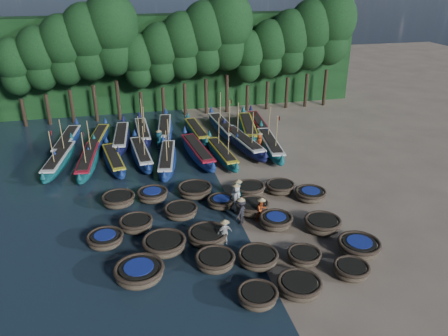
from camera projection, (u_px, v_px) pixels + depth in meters
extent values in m
plane|color=gray|center=(230.00, 202.00, 29.35)|extent=(120.00, 120.00, 0.00)
cube|color=black|center=(178.00, 62.00, 48.09)|extent=(40.00, 3.00, 10.00)
ellipsoid|color=brown|center=(257.00, 298.00, 20.28)|extent=(1.85, 1.85, 0.67)
torus|color=#362A20|center=(258.00, 292.00, 20.15)|extent=(1.96, 1.96, 0.20)
cylinder|color=black|center=(258.00, 292.00, 20.14)|extent=(1.47, 1.47, 0.06)
ellipsoid|color=brown|center=(299.00, 288.00, 20.92)|extent=(2.38, 2.38, 0.68)
torus|color=#362A20|center=(300.00, 282.00, 20.79)|extent=(2.20, 2.20, 0.21)
cylinder|color=black|center=(300.00, 282.00, 20.77)|extent=(1.67, 1.67, 0.06)
ellipsoid|color=brown|center=(351.00, 271.00, 22.09)|extent=(2.03, 2.03, 0.64)
torus|color=#362A20|center=(352.00, 267.00, 21.97)|extent=(1.86, 1.86, 0.19)
cylinder|color=black|center=(352.00, 266.00, 21.95)|extent=(1.40, 1.40, 0.06)
ellipsoid|color=brown|center=(139.00, 274.00, 21.81)|extent=(2.93, 2.93, 0.75)
torus|color=#362A20|center=(139.00, 268.00, 21.66)|extent=(2.56, 2.56, 0.23)
cylinder|color=black|center=(139.00, 268.00, 21.65)|extent=(1.96, 1.96, 0.07)
cylinder|color=navy|center=(139.00, 267.00, 21.63)|extent=(1.51, 1.51, 0.05)
ellipsoid|color=brown|center=(215.00, 262.00, 22.74)|extent=(2.49, 2.49, 0.70)
torus|color=#362A20|center=(215.00, 257.00, 22.60)|extent=(2.14, 2.14, 0.21)
cylinder|color=black|center=(215.00, 256.00, 22.59)|extent=(1.61, 1.61, 0.06)
ellipsoid|color=brown|center=(258.00, 259.00, 23.00)|extent=(2.09, 2.09, 0.65)
torus|color=#362A20|center=(258.00, 255.00, 22.88)|extent=(2.18, 2.18, 0.20)
cylinder|color=black|center=(258.00, 254.00, 22.86)|extent=(1.67, 1.67, 0.06)
ellipsoid|color=brown|center=(304.00, 258.00, 23.19)|extent=(1.76, 1.76, 0.60)
torus|color=#362A20|center=(304.00, 253.00, 23.07)|extent=(1.84, 1.84, 0.18)
cylinder|color=black|center=(304.00, 253.00, 23.06)|extent=(1.39, 1.39, 0.05)
ellipsoid|color=brown|center=(359.00, 248.00, 23.90)|extent=(2.52, 2.52, 0.71)
torus|color=#362A20|center=(359.00, 243.00, 23.76)|extent=(2.37, 2.37, 0.21)
cylinder|color=black|center=(360.00, 242.00, 23.74)|extent=(1.81, 1.81, 0.06)
cylinder|color=navy|center=(360.00, 242.00, 23.72)|extent=(1.39, 1.39, 0.04)
ellipsoid|color=brown|center=(106.00, 241.00, 24.61)|extent=(2.55, 2.55, 0.64)
torus|color=#362A20|center=(105.00, 236.00, 24.48)|extent=(2.09, 2.09, 0.20)
cylinder|color=black|center=(105.00, 235.00, 24.47)|extent=(1.59, 1.59, 0.06)
cylinder|color=navy|center=(105.00, 235.00, 24.45)|extent=(1.22, 1.22, 0.04)
ellipsoid|color=brown|center=(164.00, 246.00, 24.04)|extent=(3.01, 3.01, 0.75)
torus|color=#362A20|center=(164.00, 241.00, 23.90)|extent=(2.46, 2.46, 0.23)
cylinder|color=black|center=(164.00, 240.00, 23.88)|extent=(1.88, 1.88, 0.07)
ellipsoid|color=brown|center=(207.00, 237.00, 24.89)|extent=(2.58, 2.58, 0.69)
torus|color=#362A20|center=(207.00, 232.00, 24.76)|extent=(2.35, 2.35, 0.21)
cylinder|color=black|center=(207.00, 232.00, 24.74)|extent=(1.79, 1.79, 0.06)
ellipsoid|color=brown|center=(276.00, 223.00, 26.27)|extent=(2.39, 2.39, 0.74)
torus|color=#362A20|center=(276.00, 218.00, 26.13)|extent=(2.06, 2.06, 0.22)
cylinder|color=black|center=(276.00, 217.00, 26.11)|extent=(1.54, 1.54, 0.07)
cylinder|color=navy|center=(276.00, 216.00, 26.09)|extent=(1.19, 1.19, 0.04)
ellipsoid|color=brown|center=(322.00, 226.00, 25.96)|extent=(2.59, 2.59, 0.74)
torus|color=#362A20|center=(323.00, 221.00, 25.82)|extent=(2.24, 2.24, 0.22)
cylinder|color=black|center=(323.00, 220.00, 25.80)|extent=(1.69, 1.69, 0.07)
ellipsoid|color=brown|center=(136.00, 225.00, 26.06)|extent=(2.24, 2.24, 0.68)
torus|color=#362A20|center=(136.00, 220.00, 25.93)|extent=(2.05, 2.05, 0.21)
cylinder|color=black|center=(136.00, 220.00, 25.91)|extent=(1.55, 1.55, 0.06)
ellipsoid|color=brown|center=(181.00, 212.00, 27.47)|extent=(2.08, 2.08, 0.65)
torus|color=#362A20|center=(181.00, 208.00, 27.34)|extent=(2.15, 2.15, 0.20)
cylinder|color=black|center=(181.00, 208.00, 27.32)|extent=(1.64, 1.64, 0.06)
ellipsoid|color=brown|center=(221.00, 203.00, 28.62)|extent=(1.98, 1.98, 0.59)
torus|color=#362A20|center=(221.00, 199.00, 28.50)|extent=(1.89, 1.89, 0.18)
cylinder|color=black|center=(221.00, 199.00, 28.49)|extent=(1.44, 1.44, 0.05)
cylinder|color=navy|center=(221.00, 198.00, 28.47)|extent=(1.11, 1.11, 0.04)
ellipsoid|color=brown|center=(252.00, 208.00, 27.85)|extent=(2.39, 2.39, 0.71)
torus|color=#362A20|center=(252.00, 204.00, 27.72)|extent=(2.18, 2.18, 0.22)
cylinder|color=black|center=(252.00, 203.00, 27.70)|extent=(1.64, 1.64, 0.06)
ellipsoid|color=brown|center=(310.00, 196.00, 29.54)|extent=(2.43, 2.43, 0.64)
torus|color=#362A20|center=(311.00, 192.00, 29.41)|extent=(2.13, 2.13, 0.19)
cylinder|color=black|center=(311.00, 191.00, 29.40)|extent=(1.63, 1.63, 0.06)
cylinder|color=navy|center=(311.00, 191.00, 29.38)|extent=(1.25, 1.25, 0.04)
ellipsoid|color=brown|center=(119.00, 201.00, 28.80)|extent=(2.48, 2.48, 0.69)
torus|color=#362A20|center=(118.00, 196.00, 28.66)|extent=(2.20, 2.20, 0.21)
cylinder|color=black|center=(118.00, 196.00, 28.64)|extent=(1.67, 1.67, 0.06)
ellipsoid|color=brown|center=(153.00, 196.00, 29.40)|extent=(2.58, 2.58, 0.68)
torus|color=#362A20|center=(152.00, 192.00, 29.27)|extent=(2.11, 2.11, 0.21)
cylinder|color=black|center=(152.00, 191.00, 29.26)|extent=(1.59, 1.59, 0.06)
cylinder|color=navy|center=(152.00, 191.00, 29.24)|extent=(1.23, 1.23, 0.04)
ellipsoid|color=brown|center=(195.00, 191.00, 29.99)|extent=(2.30, 2.30, 0.72)
torus|color=#362A20|center=(195.00, 187.00, 29.85)|extent=(2.39, 2.39, 0.22)
cylinder|color=black|center=(195.00, 186.00, 29.83)|extent=(1.82, 1.82, 0.07)
ellipsoid|color=brown|center=(250.00, 191.00, 30.02)|extent=(2.41, 2.41, 0.76)
torus|color=#362A20|center=(250.00, 186.00, 29.87)|extent=(2.13, 2.13, 0.23)
cylinder|color=black|center=(250.00, 186.00, 29.85)|extent=(1.59, 1.59, 0.07)
ellipsoid|color=brown|center=(280.00, 188.00, 30.48)|extent=(2.24, 2.24, 0.65)
torus|color=#362A20|center=(280.00, 185.00, 30.36)|extent=(2.04, 2.04, 0.20)
cylinder|color=black|center=(280.00, 184.00, 30.34)|extent=(1.55, 1.55, 0.06)
ellipsoid|color=#0F5550|center=(59.00, 161.00, 34.43)|extent=(2.81, 8.26, 1.02)
cone|color=#0F5550|center=(71.00, 136.00, 37.76)|extent=(0.45, 0.45, 0.61)
cone|color=#0F5550|center=(42.00, 175.00, 30.58)|extent=(0.45, 0.45, 0.51)
cube|color=silver|center=(59.00, 156.00, 34.26)|extent=(2.11, 6.39, 0.12)
cube|color=black|center=(58.00, 155.00, 34.22)|extent=(1.71, 5.54, 0.10)
cylinder|color=#997F4C|center=(62.00, 136.00, 34.87)|extent=(0.07, 0.24, 2.84)
cylinder|color=#997F4C|center=(52.00, 149.00, 32.38)|extent=(0.07, 0.24, 2.84)
plane|color=red|center=(51.00, 133.00, 31.88)|extent=(0.00, 0.36, 0.36)
ellipsoid|color=#0F5550|center=(88.00, 162.00, 34.29)|extent=(2.21, 8.11, 1.00)
cone|color=#0F5550|center=(94.00, 137.00, 37.54)|extent=(0.44, 0.44, 0.60)
cone|color=#0F5550|center=(79.00, 176.00, 30.52)|extent=(0.44, 0.44, 0.50)
cube|color=#A81427|center=(87.00, 157.00, 34.12)|extent=(1.65, 6.28, 0.12)
cube|color=black|center=(87.00, 156.00, 34.08)|extent=(1.30, 5.45, 0.10)
cylinder|color=#997F4C|center=(89.00, 137.00, 34.73)|extent=(0.07, 0.24, 2.80)
cylinder|color=#997F4C|center=(84.00, 150.00, 32.29)|extent=(0.07, 0.24, 2.80)
plane|color=red|center=(84.00, 134.00, 31.80)|extent=(0.00, 0.35, 0.35)
ellipsoid|color=navy|center=(114.00, 161.00, 34.59)|extent=(2.43, 7.40, 0.91)
cone|color=navy|center=(106.00, 139.00, 37.33)|extent=(0.40, 0.40, 0.55)
cone|color=navy|center=(121.00, 172.00, 31.38)|extent=(0.40, 0.40, 0.45)
cube|color=gold|center=(113.00, 156.00, 34.43)|extent=(1.82, 5.72, 0.11)
cube|color=black|center=(113.00, 155.00, 34.40)|extent=(1.47, 4.96, 0.09)
ellipsoid|color=navy|center=(141.00, 155.00, 35.66)|extent=(2.04, 7.90, 0.98)
cone|color=navy|center=(134.00, 132.00, 38.69)|extent=(0.43, 0.43, 0.59)
cone|color=navy|center=(148.00, 166.00, 32.12)|extent=(0.43, 0.43, 0.49)
cube|color=silver|center=(141.00, 150.00, 35.49)|extent=(1.52, 6.12, 0.12)
cube|color=black|center=(141.00, 149.00, 35.45)|extent=(1.19, 5.32, 0.10)
cylinder|color=#997F4C|center=(139.00, 132.00, 36.05)|extent=(0.07, 0.23, 2.73)
cylinder|color=#997F4C|center=(144.00, 143.00, 33.77)|extent=(0.07, 0.23, 2.73)
plane|color=red|center=(144.00, 128.00, 33.32)|extent=(0.00, 0.34, 0.34)
ellipsoid|color=navy|center=(167.00, 160.00, 34.63)|extent=(2.75, 8.17, 1.01)
cone|color=navy|center=(169.00, 135.00, 37.92)|extent=(0.44, 0.44, 0.60)
cone|color=navy|center=(164.00, 174.00, 30.82)|extent=(0.44, 0.44, 0.50)
cube|color=silver|center=(167.00, 155.00, 34.46)|extent=(2.07, 6.32, 0.12)
cube|color=black|center=(167.00, 154.00, 34.42)|extent=(1.67, 5.48, 0.10)
cylinder|color=#997F4C|center=(168.00, 136.00, 35.07)|extent=(0.07, 0.24, 2.81)
cylinder|color=#997F4C|center=(166.00, 148.00, 32.60)|extent=(0.07, 0.24, 2.81)
plane|color=red|center=(167.00, 133.00, 32.11)|extent=(0.00, 0.35, 0.35)
ellipsoid|color=navy|center=(198.00, 152.00, 36.00)|extent=(2.38, 8.49, 1.05)
cone|color=navy|center=(185.00, 129.00, 39.22)|extent=(0.46, 0.46, 0.63)
cone|color=navy|center=(213.00, 164.00, 32.23)|extent=(0.46, 0.46, 0.52)
cube|color=#A81427|center=(198.00, 147.00, 35.82)|extent=(1.78, 6.57, 0.13)
cube|color=black|center=(198.00, 146.00, 35.78)|extent=(1.41, 5.71, 0.10)
ellipsoid|color=#0F5550|center=(222.00, 154.00, 35.78)|extent=(1.93, 7.53, 0.93)
cone|color=#0F5550|center=(209.00, 133.00, 38.68)|extent=(0.41, 0.41, 0.56)
cone|color=#0F5550|center=(237.00, 165.00, 32.41)|extent=(0.41, 0.41, 0.47)
cube|color=gold|center=(222.00, 150.00, 35.62)|extent=(1.44, 5.83, 0.11)
cube|color=black|center=(222.00, 149.00, 35.59)|extent=(1.13, 5.07, 0.09)
cylinder|color=#997F4C|center=(219.00, 133.00, 36.16)|extent=(0.07, 0.22, 2.60)
cylinder|color=#997F4C|center=(228.00, 143.00, 33.99)|extent=(0.07, 0.22, 2.60)
plane|color=red|center=(230.00, 129.00, 33.56)|extent=(0.00, 0.33, 0.33)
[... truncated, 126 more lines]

